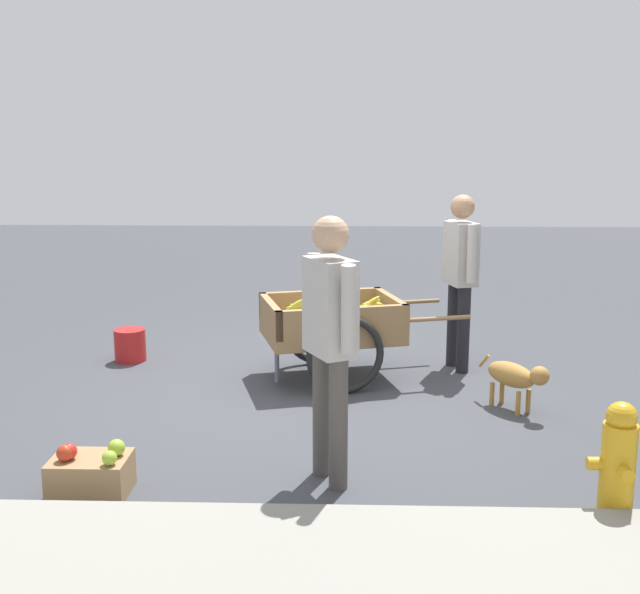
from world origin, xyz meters
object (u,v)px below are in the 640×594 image
(vendor_person, at_px, (460,267))
(bystander_person, at_px, (330,327))
(plastic_bucket, at_px, (130,345))
(fire_hydrant, at_px, (618,463))
(dog, at_px, (515,376))
(apple_crate, at_px, (91,473))
(fruit_cart, at_px, (332,328))

(vendor_person, bearing_deg, bystander_person, 65.24)
(vendor_person, distance_m, plastic_bucket, 3.06)
(vendor_person, relative_size, fire_hydrant, 2.29)
(dog, bearing_deg, fire_hydrant, 95.48)
(apple_crate, xyz_separation_m, bystander_person, (-1.37, -0.22, 0.82))
(dog, bearing_deg, vendor_person, -75.67)
(dog, bearing_deg, bystander_person, 43.11)
(fruit_cart, xyz_separation_m, dog, (-1.37, 0.77, -0.17))
(plastic_bucket, xyz_separation_m, apple_crate, (-0.51, 2.72, -0.02))
(fruit_cart, height_order, apple_crate, fruit_cart)
(dog, bearing_deg, plastic_bucket, -20.81)
(fire_hydrant, height_order, apple_crate, fire_hydrant)
(apple_crate, relative_size, bystander_person, 0.28)
(vendor_person, xyz_separation_m, bystander_person, (1.08, 2.34, 0.03))
(fruit_cart, relative_size, bystander_person, 1.13)
(dog, relative_size, fire_hydrant, 0.85)
(fruit_cart, bearing_deg, bystander_person, 90.56)
(vendor_person, xyz_separation_m, fire_hydrant, (-0.44, 2.81, -0.58))
(dog, relative_size, apple_crate, 1.30)
(fire_hydrant, bearing_deg, vendor_person, -81.08)
(vendor_person, distance_m, apple_crate, 3.63)
(dog, height_order, apple_crate, dog)
(fruit_cart, relative_size, fire_hydrant, 2.68)
(plastic_bucket, bearing_deg, apple_crate, 100.69)
(dog, distance_m, plastic_bucket, 3.46)
(plastic_bucket, distance_m, bystander_person, 3.23)
(vendor_person, bearing_deg, fire_hydrant, 98.92)
(dog, height_order, fire_hydrant, fire_hydrant)
(fruit_cart, bearing_deg, fire_hydrant, 121.58)
(fire_hydrant, bearing_deg, dog, -84.52)
(apple_crate, bearing_deg, bystander_person, -170.81)
(vendor_person, bearing_deg, dog, 104.33)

